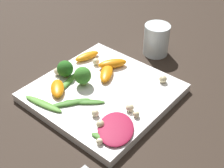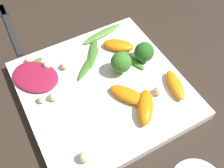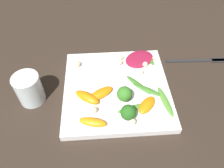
# 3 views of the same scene
# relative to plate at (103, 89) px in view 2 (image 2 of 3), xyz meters

# --- Properties ---
(ground_plane) EXTENTS (2.40, 2.40, 0.00)m
(ground_plane) POSITION_rel_plate_xyz_m (0.00, 0.00, -0.01)
(ground_plane) COLOR #2D231C
(plate) EXTENTS (0.28, 0.28, 0.02)m
(plate) POSITION_rel_plate_xyz_m (0.00, 0.00, 0.00)
(plate) COLOR white
(plate) RESTS_ON ground_plane
(fork) EXTENTS (0.02, 0.18, 0.01)m
(fork) POSITION_rel_plate_xyz_m (-0.10, 0.28, -0.01)
(fork) COLOR #262628
(fork) RESTS_ON ground_plane
(radicchio_leaf_0) EXTENTS (0.11, 0.11, 0.01)m
(radicchio_leaf_0) POSITION_rel_plate_xyz_m (-0.10, 0.08, 0.01)
(radicchio_leaf_0) COLOR maroon
(radicchio_leaf_0) RESTS_ON plate
(orange_segment_0) EXTENTS (0.06, 0.07, 0.02)m
(orange_segment_0) POSITION_rel_plate_xyz_m (0.03, -0.04, 0.02)
(orange_segment_0) COLOR orange
(orange_segment_0) RESTS_ON plate
(orange_segment_1) EXTENTS (0.07, 0.06, 0.02)m
(orange_segment_1) POSITION_rel_plate_xyz_m (0.07, 0.07, 0.02)
(orange_segment_1) COLOR orange
(orange_segment_1) RESTS_ON plate
(orange_segment_2) EXTENTS (0.04, 0.07, 0.02)m
(orange_segment_2) POSITION_rel_plate_xyz_m (0.11, -0.06, 0.02)
(orange_segment_2) COLOR orange
(orange_segment_2) RESTS_ON plate
(orange_segment_3) EXTENTS (0.06, 0.07, 0.02)m
(orange_segment_3) POSITION_rel_plate_xyz_m (0.04, -0.08, 0.02)
(orange_segment_3) COLOR orange
(orange_segment_3) RESTS_ON plate
(broccoli_floret_0) EXTENTS (0.04, 0.04, 0.04)m
(broccoli_floret_0) POSITION_rel_plate_xyz_m (0.10, 0.02, 0.03)
(broccoli_floret_0) COLOR #84AD5B
(broccoli_floret_0) RESTS_ON plate
(broccoli_floret_1) EXTENTS (0.04, 0.04, 0.04)m
(broccoli_floret_1) POSITION_rel_plate_xyz_m (0.05, 0.02, 0.03)
(broccoli_floret_1) COLOR #7A9E51
(broccoli_floret_1) RESTS_ON plate
(arugula_sprig_0) EXTENTS (0.03, 0.08, 0.01)m
(arugula_sprig_0) POSITION_rel_plate_xyz_m (0.07, 0.03, 0.01)
(arugula_sprig_0) COLOR #47842D
(arugula_sprig_0) RESTS_ON plate
(arugula_sprig_1) EXTENTS (0.08, 0.07, 0.01)m
(arugula_sprig_1) POSITION_rel_plate_xyz_m (0.00, 0.06, 0.01)
(arugula_sprig_1) COLOR #3D7528
(arugula_sprig_1) RESTS_ON plate
(arugula_sprig_2) EXTENTS (0.06, 0.08, 0.01)m
(arugula_sprig_2) POSITION_rel_plate_xyz_m (0.02, 0.08, 0.01)
(arugula_sprig_2) COLOR #3D7528
(arugula_sprig_2) RESTS_ON plate
(arugula_sprig_3) EXTENTS (0.06, 0.03, 0.01)m
(arugula_sprig_3) POSITION_rel_plate_xyz_m (-0.10, 0.11, 0.01)
(arugula_sprig_3) COLOR #3D7528
(arugula_sprig_3) RESTS_ON plate
(arugula_sprig_4) EXTENTS (0.10, 0.03, 0.01)m
(arugula_sprig_4) POSITION_rel_plate_xyz_m (0.06, 0.12, 0.01)
(arugula_sprig_4) COLOR #518E33
(arugula_sprig_4) RESTS_ON plate
(macadamia_nut_0) EXTENTS (0.02, 0.02, 0.02)m
(macadamia_nut_0) POSITION_rel_plate_xyz_m (-0.09, -0.11, 0.02)
(macadamia_nut_0) COLOR beige
(macadamia_nut_0) RESTS_ON plate
(macadamia_nut_1) EXTENTS (0.02, 0.02, 0.02)m
(macadamia_nut_1) POSITION_rel_plate_xyz_m (0.08, -0.06, 0.02)
(macadamia_nut_1) COLOR beige
(macadamia_nut_1) RESTS_ON plate
(macadamia_nut_2) EXTENTS (0.02, 0.02, 0.02)m
(macadamia_nut_2) POSITION_rel_plate_xyz_m (-0.07, 0.09, 0.02)
(macadamia_nut_2) COLOR beige
(macadamia_nut_2) RESTS_ON plate
(macadamia_nut_3) EXTENTS (0.02, 0.02, 0.02)m
(macadamia_nut_3) POSITION_rel_plate_xyz_m (-0.09, 0.02, 0.02)
(macadamia_nut_3) COLOR beige
(macadamia_nut_3) RESTS_ON plate
(macadamia_nut_4) EXTENTS (0.01, 0.01, 0.01)m
(macadamia_nut_4) POSITION_rel_plate_xyz_m (-0.10, 0.12, 0.02)
(macadamia_nut_4) COLOR beige
(macadamia_nut_4) RESTS_ON plate
(macadamia_nut_5) EXTENTS (0.02, 0.02, 0.02)m
(macadamia_nut_5) POSITION_rel_plate_xyz_m (0.12, 0.03, 0.02)
(macadamia_nut_5) COLOR beige
(macadamia_nut_5) RESTS_ON plate
(macadamia_nut_6) EXTENTS (0.01, 0.01, 0.01)m
(macadamia_nut_6) POSITION_rel_plate_xyz_m (-0.11, 0.02, 0.02)
(macadamia_nut_6) COLOR beige
(macadamia_nut_6) RESTS_ON plate
(macadamia_nut_7) EXTENTS (0.02, 0.02, 0.02)m
(macadamia_nut_7) POSITION_rel_plate_xyz_m (-0.04, 0.07, 0.02)
(macadamia_nut_7) COLOR beige
(macadamia_nut_7) RESTS_ON plate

